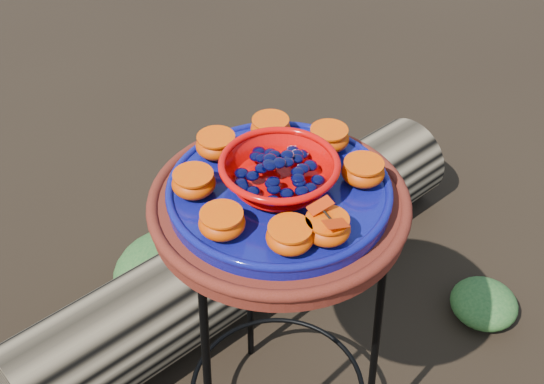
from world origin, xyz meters
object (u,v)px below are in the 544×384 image
object	(u,v)px
plant_stand	(278,334)
terracotta_saucer	(279,206)
driftwood_log	(250,255)
cobalt_plate	(279,192)
red_bowl	(279,175)

from	to	relation	value
plant_stand	terracotta_saucer	size ratio (longest dim) A/B	1.53
terracotta_saucer	driftwood_log	size ratio (longest dim) A/B	0.32
terracotta_saucer	cobalt_plate	world-z (taller)	cobalt_plate
cobalt_plate	driftwood_log	distance (m)	0.76
plant_stand	cobalt_plate	xyz separation A→B (m)	(0.00, 0.00, 0.40)
terracotta_saucer	red_bowl	bearing A→B (deg)	0.00
terracotta_saucer	red_bowl	size ratio (longest dim) A/B	2.33
cobalt_plate	red_bowl	distance (m)	0.04
red_bowl	cobalt_plate	bearing A→B (deg)	0.00
plant_stand	terracotta_saucer	bearing A→B (deg)	0.00
terracotta_saucer	red_bowl	world-z (taller)	red_bowl
terracotta_saucer	red_bowl	xyz separation A→B (m)	(0.00, 0.00, 0.07)
terracotta_saucer	cobalt_plate	bearing A→B (deg)	0.00
red_bowl	driftwood_log	size ratio (longest dim) A/B	0.14
terracotta_saucer	driftwood_log	distance (m)	0.74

